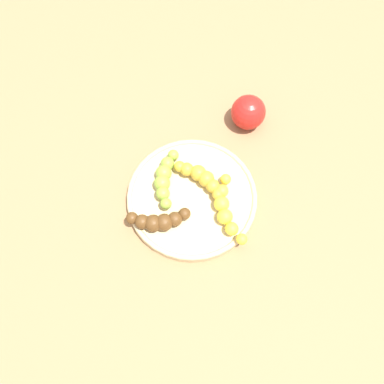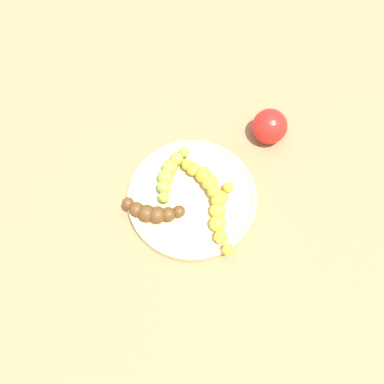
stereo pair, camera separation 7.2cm
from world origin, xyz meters
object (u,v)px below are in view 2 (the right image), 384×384
object	(u,v)px
banana_spotted	(205,180)
banana_overripe	(152,212)
banana_green	(170,173)
banana_yellow	(221,217)
apple_red	(270,126)
fruit_bowl	(192,197)

from	to	relation	value
banana_spotted	banana_overripe	bearing A→B (deg)	177.73
banana_spotted	banana_overripe	size ratio (longest dim) A/B	0.79
banana_green	banana_yellow	distance (m)	0.13
banana_yellow	apple_red	size ratio (longest dim) A/B	1.98
banana_green	banana_yellow	bearing A→B (deg)	157.47
fruit_bowl	banana_yellow	xyz separation A→B (m)	(-0.06, 0.05, 0.02)
fruit_bowl	apple_red	xyz separation A→B (m)	(-0.15, -0.15, 0.02)
banana_green	apple_red	size ratio (longest dim) A/B	1.68
apple_red	banana_overripe	bearing A→B (deg)	41.68
fruit_bowl	banana_overripe	xyz separation A→B (m)	(0.07, 0.04, 0.02)
banana_spotted	banana_yellow	size ratio (longest dim) A/B	0.66
fruit_bowl	apple_red	size ratio (longest dim) A/B	3.50
banana_green	banana_overripe	xyz separation A→B (m)	(0.03, 0.08, 0.00)
banana_green	banana_yellow	size ratio (longest dim) A/B	0.85
banana_spotted	banana_green	distance (m)	0.07
fruit_bowl	banana_yellow	bearing A→B (deg)	140.24
banana_yellow	banana_spotted	bearing A→B (deg)	-67.05
banana_overripe	banana_yellow	xyz separation A→B (m)	(-0.13, 0.00, -0.00)
banana_spotted	apple_red	distance (m)	0.18
fruit_bowl	banana_overripe	distance (m)	0.09
fruit_bowl	apple_red	distance (m)	0.22
banana_spotted	banana_overripe	xyz separation A→B (m)	(0.09, 0.07, 0.00)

